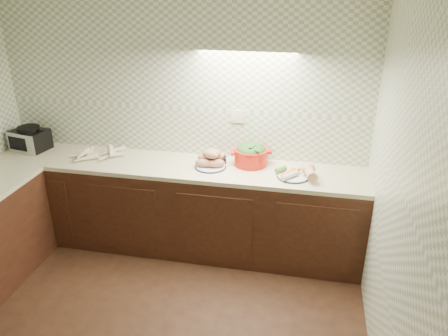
% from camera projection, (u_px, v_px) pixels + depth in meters
% --- Properties ---
extents(room, '(3.60, 3.60, 2.60)m').
position_uv_depth(room, '(91.00, 152.00, 2.51)').
color(room, black).
rests_on(room, ground).
extents(counter, '(3.60, 3.60, 0.90)m').
position_uv_depth(counter, '(72.00, 244.00, 3.73)').
color(counter, black).
rests_on(counter, ground).
extents(toaster_oven, '(0.39, 0.33, 0.24)m').
position_uv_depth(toaster_oven, '(30.00, 139.00, 4.46)').
color(toaster_oven, black).
rests_on(toaster_oven, counter).
extents(parsnip_pile, '(0.43, 0.45, 0.08)m').
position_uv_depth(parsnip_pile, '(95.00, 153.00, 4.32)').
color(parsnip_pile, beige).
rests_on(parsnip_pile, counter).
extents(sweet_potato_plate, '(0.30, 0.30, 0.18)m').
position_uv_depth(sweet_potato_plate, '(211.00, 160.00, 4.07)').
color(sweet_potato_plate, '#141E3B').
rests_on(sweet_potato_plate, counter).
extents(onion_bowl, '(0.16, 0.16, 0.12)m').
position_uv_depth(onion_bowl, '(218.00, 158.00, 4.17)').
color(onion_bowl, black).
rests_on(onion_bowl, counter).
extents(dutch_oven, '(0.40, 0.40, 0.22)m').
position_uv_depth(dutch_oven, '(251.00, 154.00, 4.11)').
color(dutch_oven, red).
rests_on(dutch_oven, counter).
extents(veg_plate, '(0.38, 0.32, 0.13)m').
position_uv_depth(veg_plate, '(300.00, 172.00, 3.88)').
color(veg_plate, '#141E3B').
rests_on(veg_plate, counter).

